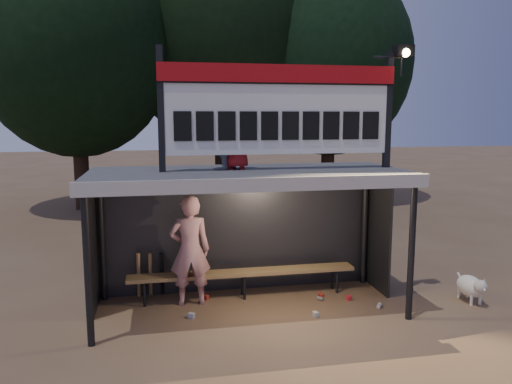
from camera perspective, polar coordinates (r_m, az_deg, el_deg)
The scene contains 13 objects.
ground at distance 8.52m, azimuth -0.82°, elevation -13.18°, with size 80.00×80.00×0.00m, color brown.
player at distance 8.50m, azimuth -7.57°, elevation -6.62°, with size 0.69×0.45×1.88m, color silver.
child_a at distance 8.01m, azimuth -4.00°, elevation 6.57°, with size 0.55×0.43×1.12m, color slate.
child_b at distance 8.07m, azimuth -2.37°, elevation 6.48°, with size 0.53×0.35×1.09m, color maroon.
dugout_shelter at distance 8.26m, azimuth -1.15°, elevation -0.57°, with size 5.10×2.08×2.32m.
scoreboard_assembly at distance 8.02m, azimuth 3.12°, elevation 9.75°, with size 4.10×0.27×1.99m.
bench at distance 8.88m, azimuth -1.47°, elevation -9.29°, with size 4.00×0.35×0.48m.
tree_left at distance 18.12m, azimuth -20.00°, elevation 15.60°, with size 6.46×6.46×9.27m.
tree_mid at distance 19.66m, azimuth -4.13°, elevation 17.42°, with size 7.22×7.22×10.36m.
tree_right at distance 19.48m, azimuth 8.44°, elevation 14.53°, with size 6.08×6.08×8.72m.
dog at distance 9.46m, azimuth 23.39°, elevation -9.87°, with size 0.36×0.81×0.49m.
bats at distance 9.03m, azimuth -11.98°, elevation -9.20°, with size 0.48×0.33×0.84m.
litter at distance 8.67m, azimuth 4.70°, elevation -12.54°, with size 3.24×1.22×0.08m.
Camera 1 is at (-1.40, -7.78, 3.17)m, focal length 35.00 mm.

